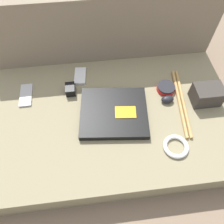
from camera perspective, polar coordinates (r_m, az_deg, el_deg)
name	(u,v)px	position (r m, az deg, el deg)	size (l,w,h in m)	color
ground_plane	(112,128)	(1.08, 0.00, -4.32)	(8.00, 8.00, 0.00)	#7A6651
couch_seat	(112,122)	(1.03, 0.00, -2.58)	(1.11, 0.68, 0.13)	#847A5B
couch_backrest	(102,32)	(1.20, -2.67, 20.09)	(1.11, 0.20, 0.46)	#7F705B
laptop	(114,112)	(0.96, 0.45, 0.05)	(0.32, 0.28, 0.03)	black
computer_mouse	(167,99)	(1.03, 14.29, 3.23)	(0.06, 0.04, 0.03)	black
speaker_puck	(166,88)	(1.07, 13.90, 6.10)	(0.09, 0.09, 0.03)	red
phone_silver	(26,95)	(1.10, -21.54, 4.13)	(0.06, 0.13, 0.01)	#B7B7BC
phone_black	(80,76)	(1.11, -8.31, 9.29)	(0.07, 0.11, 0.01)	silver
camera_pouch	(207,95)	(1.07, 23.53, 4.20)	(0.13, 0.09, 0.09)	#38332D
charger_brick	(70,89)	(1.05, -10.83, 5.82)	(0.04, 0.06, 0.04)	black
cable_coil	(176,146)	(0.93, 16.34, -8.62)	(0.10, 0.10, 0.02)	white
drumstick_pair	(181,102)	(1.05, 17.64, 2.59)	(0.07, 0.37, 0.01)	tan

